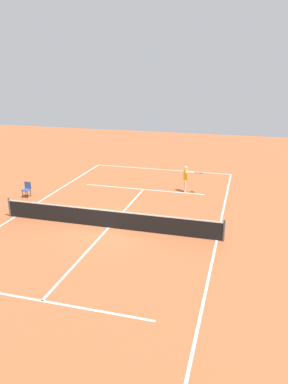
{
  "coord_description": "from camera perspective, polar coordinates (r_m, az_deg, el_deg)",
  "views": [
    {
      "loc": [
        -6.46,
        16.36,
        7.75
      ],
      "look_at": [
        -0.83,
        -3.73,
        0.8
      ],
      "focal_mm": 34.9,
      "sensor_mm": 36.0,
      "label": 1
    }
  ],
  "objects": [
    {
      "name": "tennis_net",
      "position": [
        19.03,
        -5.47,
        -4.07
      ],
      "size": [
        11.62,
        0.1,
        1.07
      ],
      "color": "#4C4C51",
      "rests_on": "ground"
    },
    {
      "name": "court_lines",
      "position": [
        19.22,
        -5.42,
        -5.43
      ],
      "size": [
        11.02,
        23.97,
        0.01
      ],
      "color": "white",
      "rests_on": "ground"
    },
    {
      "name": "ground_plane",
      "position": [
        19.22,
        -5.42,
        -5.44
      ],
      "size": [
        60.0,
        60.0,
        0.0
      ],
      "primitive_type": "plane",
      "color": "#AD5933"
    },
    {
      "name": "tennis_ball",
      "position": [
        23.38,
        9.44,
        -1.11
      ],
      "size": [
        0.07,
        0.07,
        0.07
      ],
      "primitive_type": "sphere",
      "color": "#CCE033",
      "rests_on": "ground"
    },
    {
      "name": "courtside_chair_mid",
      "position": [
        24.59,
        -17.48,
        0.49
      ],
      "size": [
        0.44,
        0.46,
        0.95
      ],
      "color": "#262626",
      "rests_on": "ground"
    },
    {
      "name": "player_serving",
      "position": [
        24.39,
        6.49,
        2.36
      ],
      "size": [
        1.31,
        0.5,
        1.76
      ],
      "rotation": [
        0.0,
        0.0,
        1.63
      ],
      "color": "beige",
      "rests_on": "ground"
    }
  ]
}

